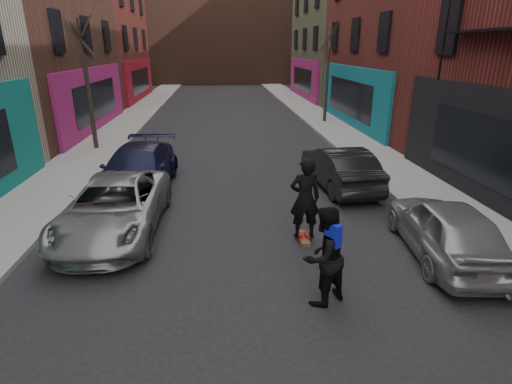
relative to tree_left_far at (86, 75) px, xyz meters
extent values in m
cube|color=gray|center=(-0.05, 12.00, -3.31)|extent=(2.50, 84.00, 0.13)
cube|color=gray|center=(12.45, 12.00, -3.31)|extent=(2.50, 84.00, 0.13)
cube|color=#47281E|center=(6.20, 38.00, 3.62)|extent=(40.00, 10.00, 14.00)
imported|color=gray|center=(3.00, -9.00, -2.68)|extent=(2.43, 5.06, 1.39)
imported|color=black|center=(3.00, -5.84, -2.64)|extent=(2.41, 5.21, 1.47)
imported|color=gray|center=(10.80, -11.02, -2.69)|extent=(2.08, 4.23, 1.39)
imported|color=black|center=(9.78, -6.07, -2.67)|extent=(1.84, 4.39, 1.41)
cube|color=brown|center=(7.75, -9.95, -3.33)|extent=(0.23, 0.80, 0.10)
imported|color=black|center=(7.75, -9.95, -2.26)|extent=(0.75, 0.50, 2.03)
imported|color=black|center=(7.57, -12.50, -2.42)|extent=(1.18, 1.11, 1.93)
cube|color=#0C18AF|center=(7.66, -12.66, -1.90)|extent=(0.27, 0.33, 0.42)
camera|label=1|loc=(5.74, -18.80, 1.19)|focal=28.00mm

